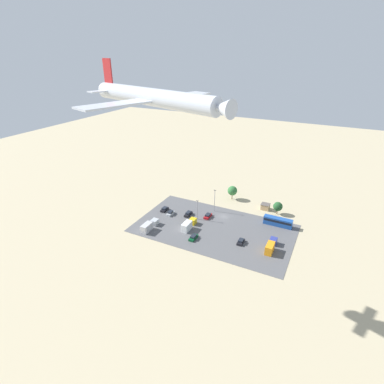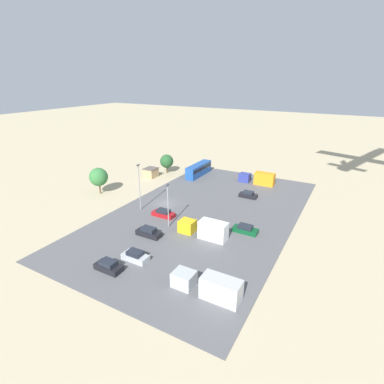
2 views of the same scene
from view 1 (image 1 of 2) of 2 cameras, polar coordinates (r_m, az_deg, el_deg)
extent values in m
plane|color=tan|center=(124.75, 5.98, -4.70)|extent=(400.00, 400.00, 0.00)
cube|color=#565659|center=(116.70, 4.18, -6.90)|extent=(59.62, 34.58, 0.08)
cube|color=tan|center=(132.91, 13.79, -2.75)|extent=(3.45, 3.06, 2.45)
cube|color=#59514C|center=(132.33, 13.85, -2.26)|extent=(3.69, 3.30, 0.12)
cube|color=#1E4C9E|center=(121.93, 16.04, -5.47)|extent=(10.98, 2.47, 3.32)
cube|color=black|center=(121.63, 16.07, -5.22)|extent=(10.54, 2.51, 0.93)
cube|color=#0C4723|center=(110.12, 0.27, -8.71)|extent=(1.92, 4.52, 0.82)
cube|color=#1E232D|center=(109.73, 0.27, -8.40)|extent=(1.61, 2.53, 0.60)
cube|color=black|center=(109.26, 9.29, -9.39)|extent=(1.90, 4.10, 0.86)
cube|color=#1E232D|center=(108.84, 9.31, -9.06)|extent=(1.59, 2.29, 0.63)
cube|color=black|center=(124.72, -0.71, -4.27)|extent=(1.81, 4.64, 0.94)
cube|color=#1E232D|center=(124.32, -0.71, -3.94)|extent=(1.52, 2.60, 0.69)
cube|color=#ADB2B7|center=(125.69, -4.11, -4.10)|extent=(1.93, 4.19, 0.89)
cube|color=#1E232D|center=(125.31, -4.12, -3.79)|extent=(1.62, 2.35, 0.65)
cube|color=black|center=(128.79, -5.24, -3.37)|extent=(1.95, 4.20, 0.89)
cube|color=#1E232D|center=(128.42, -5.25, -3.07)|extent=(1.64, 2.35, 0.66)
cube|color=maroon|center=(123.58, 3.03, -4.63)|extent=(1.95, 4.68, 0.84)
cube|color=#1E232D|center=(123.22, 3.04, -4.34)|extent=(1.64, 2.62, 0.61)
cube|color=navy|center=(110.83, 15.22, -9.05)|extent=(2.36, 2.82, 2.23)
cube|color=orange|center=(106.19, 14.60, -10.32)|extent=(2.36, 5.02, 3.18)
cube|color=gold|center=(118.60, 0.14, -5.59)|extent=(2.40, 2.74, 2.24)
cube|color=white|center=(114.42, -1.02, -6.57)|extent=(2.40, 4.87, 3.20)
cube|color=#ADB2B7|center=(119.17, -7.12, -5.68)|extent=(2.47, 2.87, 2.11)
cube|color=#B2B2B7|center=(115.19, -8.62, -6.71)|extent=(2.47, 5.10, 3.01)
cylinder|color=brown|center=(139.21, 7.63, -0.84)|extent=(0.36, 0.36, 2.58)
sphere|color=#337038|center=(137.96, 7.70, 0.25)|extent=(4.36, 4.36, 4.36)
cylinder|color=brown|center=(130.61, 15.91, -3.63)|extent=(0.36, 0.36, 2.07)
sphere|color=#235128|center=(129.47, 16.04, -2.67)|extent=(3.86, 3.86, 3.86)
cylinder|color=gray|center=(120.28, 1.02, -3.50)|extent=(0.20, 0.20, 8.16)
cube|color=#4C4C51|center=(118.28, 1.04, -1.69)|extent=(0.90, 0.28, 0.20)
cylinder|color=gray|center=(126.26, 4.32, -1.72)|extent=(0.20, 0.20, 9.61)
cube|color=#4C4C51|center=(124.08, 4.39, 0.33)|extent=(0.90, 0.28, 0.20)
cylinder|color=silver|center=(65.00, -7.83, 17.49)|extent=(34.82, 14.02, 3.58)
cone|color=silver|center=(51.75, 5.76, 15.64)|extent=(4.78, 4.42, 3.40)
cube|color=silver|center=(65.07, -7.80, 17.02)|extent=(14.27, 31.85, 0.36)
cube|color=silver|center=(77.11, -15.11, 18.23)|extent=(5.76, 11.54, 0.24)
cube|color=#B22323|center=(77.37, -15.77, 21.24)|extent=(3.12, 1.22, 5.66)
camera|label=2|loc=(115.37, -24.54, 4.97)|focal=28.00mm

